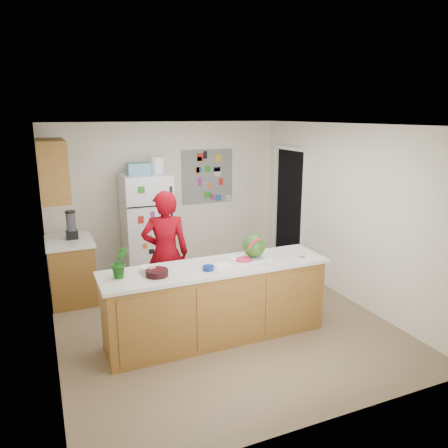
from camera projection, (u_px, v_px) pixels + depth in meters
name	position (u px, v px, depth m)	size (l,w,h in m)	color
floor	(216.00, 318.00, 5.80)	(4.00, 4.50, 0.02)	brown
wall_back	(167.00, 196.00, 7.51)	(4.00, 0.02, 2.50)	beige
wall_left	(45.00, 244.00, 4.73)	(0.02, 4.50, 2.50)	beige
wall_right	(345.00, 212.00, 6.26)	(0.02, 4.50, 2.50)	beige
ceiling	(216.00, 124.00, 5.19)	(4.00, 4.50, 0.02)	white
doorway	(290.00, 209.00, 7.60)	(0.03, 0.85, 2.04)	black
peninsula_base	(217.00, 304.00, 5.17)	(2.60, 0.62, 0.88)	brown
peninsula_top	(216.00, 267.00, 5.06)	(2.68, 0.70, 0.04)	silver
side_counter_base	(72.00, 271.00, 6.25)	(0.60, 0.80, 0.86)	brown
side_counter_top	(69.00, 241.00, 6.14)	(0.64, 0.84, 0.04)	silver
upper_cabinets	(52.00, 170.00, 5.80)	(0.35, 1.00, 0.80)	brown
refrigerator	(147.00, 226.00, 7.10)	(0.75, 0.70, 1.70)	silver
fridge_top_bin	(138.00, 169.00, 6.83)	(0.35, 0.28, 0.18)	#5999B2
photo_collage	(207.00, 176.00, 7.70)	(0.95, 0.01, 0.95)	slate
person	(166.00, 254.00, 5.71)	(0.62, 0.40, 1.69)	maroon
blender_appliance	(71.00, 226.00, 6.16)	(0.13, 0.13, 0.38)	black
cutting_board	(250.00, 258.00, 5.28)	(0.43, 0.32, 0.01)	white
watermelon	(254.00, 246.00, 5.28)	(0.28, 0.28, 0.28)	#275D15
watermelon_slice	(244.00, 259.00, 5.19)	(0.18, 0.18, 0.02)	#E62B56
cherry_bowl	(157.00, 273.00, 4.72)	(0.24, 0.24, 0.07)	black
white_bowl	(147.00, 269.00, 4.85)	(0.17, 0.17, 0.06)	white
cobalt_bowl	(208.00, 268.00, 4.89)	(0.13, 0.13, 0.05)	navy
plate	(152.00, 273.00, 4.78)	(0.24, 0.24, 0.02)	#BBB393
paper_towel	(222.00, 265.00, 5.04)	(0.18, 0.16, 0.02)	silver
keys	(302.00, 257.00, 5.34)	(0.08, 0.04, 0.01)	gray
potted_plant	(120.00, 262.00, 4.64)	(0.19, 0.16, 0.35)	#0D470C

